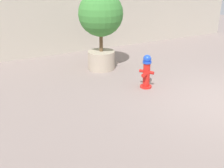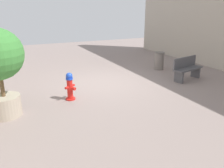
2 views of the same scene
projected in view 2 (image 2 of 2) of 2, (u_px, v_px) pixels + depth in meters
The scene contains 4 objects.
ground_plane at pixel (104, 83), 9.27m from camera, with size 23.40×23.40×0.00m, color gray.
fire_hydrant at pixel (70, 86), 7.45m from camera, with size 0.39×0.38×0.92m.
bench_near at pixel (187, 68), 9.56m from camera, with size 1.55×0.77×0.95m.
trash_bin at pixel (159, 61), 11.18m from camera, with size 0.49×0.49×0.85m.
Camera 2 is at (3.46, 8.10, 2.91)m, focal length 36.46 mm.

